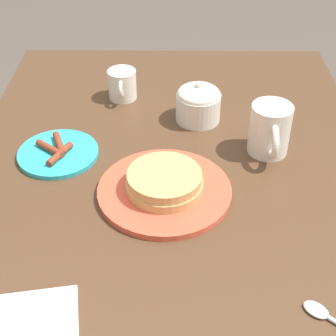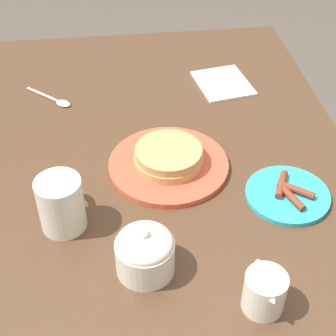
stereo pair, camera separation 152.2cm
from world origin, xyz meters
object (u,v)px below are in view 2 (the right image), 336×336
at_px(sugar_bowl, 145,252).
at_px(coffee_mug, 61,202).
at_px(pancake_plate, 169,161).
at_px(creamer_pitcher, 265,292).
at_px(spoon, 55,100).
at_px(napkin, 223,83).
at_px(side_plate_bacon, 288,194).

bearing_deg(sugar_bowl, coffee_mug, 48.55).
height_order(pancake_plate, creamer_pitcher, creamer_pitcher).
bearing_deg(coffee_mug, spoon, 4.72).
distance_m(coffee_mug, spoon, 0.41).
relative_size(coffee_mug, napkin, 0.70).
relative_size(napkin, spoon, 1.45).
xyz_separation_m(creamer_pitcher, spoon, (0.63, 0.35, -0.03)).
relative_size(side_plate_bacon, napkin, 0.97).
bearing_deg(pancake_plate, side_plate_bacon, -117.71).
bearing_deg(sugar_bowl, creamer_pitcher, -118.73).
bearing_deg(coffee_mug, side_plate_bacon, -87.62).
bearing_deg(napkin, spoon, 93.65).
bearing_deg(creamer_pitcher, spoon, 28.87).
bearing_deg(creamer_pitcher, side_plate_bacon, -25.71).
xyz_separation_m(side_plate_bacon, sugar_bowl, (-0.14, 0.29, 0.04)).
bearing_deg(creamer_pitcher, napkin, -6.38).
height_order(pancake_plate, napkin, pancake_plate).
bearing_deg(coffee_mug, creamer_pitcher, -124.83).
bearing_deg(sugar_bowl, napkin, -23.92).
bearing_deg(spoon, pancake_plate, -139.03).
xyz_separation_m(side_plate_bacon, spoon, (0.39, 0.46, -0.00)).
relative_size(side_plate_bacon, creamer_pitcher, 1.65).
bearing_deg(pancake_plate, coffee_mug, 122.35).
bearing_deg(coffee_mug, pancake_plate, -57.65).
bearing_deg(side_plate_bacon, sugar_bowl, 115.81).
xyz_separation_m(coffee_mug, spoon, (0.41, 0.03, -0.05)).
relative_size(sugar_bowl, spoon, 0.85).
xyz_separation_m(pancake_plate, side_plate_bacon, (-0.11, -0.22, -0.01)).
height_order(side_plate_bacon, spoon, side_plate_bacon).
bearing_deg(spoon, napkin, -86.35).
distance_m(pancake_plate, spoon, 0.37).
distance_m(pancake_plate, sugar_bowl, 0.26).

